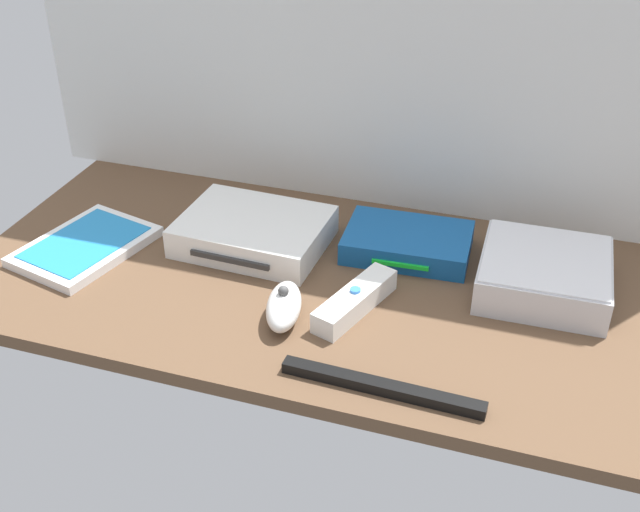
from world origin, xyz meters
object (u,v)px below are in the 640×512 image
(network_router, at_px, (408,243))
(remote_wand, at_px, (355,301))
(game_case, at_px, (85,246))
(sensor_bar, at_px, (382,387))
(mini_computer, at_px, (544,274))
(remote_nunchuk, at_px, (284,306))
(game_console, at_px, (254,232))

(network_router, distance_m, remote_wand, 0.16)
(game_case, distance_m, network_router, 0.47)
(sensor_bar, bearing_deg, remote_wand, 118.72)
(game_case, bearing_deg, network_router, 30.99)
(mini_computer, bearing_deg, network_router, 169.08)
(remote_nunchuk, distance_m, sensor_bar, 0.18)
(remote_wand, xyz_separation_m, sensor_bar, (0.07, -0.14, -0.01))
(game_console, xyz_separation_m, remote_wand, (0.19, -0.11, -0.01))
(remote_nunchuk, height_order, sensor_bar, remote_nunchuk)
(sensor_bar, bearing_deg, remote_nunchuk, 149.99)
(remote_wand, bearing_deg, game_console, 167.76)
(game_console, bearing_deg, network_router, 14.57)
(remote_wand, bearing_deg, mini_computer, 46.71)
(sensor_bar, bearing_deg, mini_computer, 61.04)
(mini_computer, xyz_separation_m, network_router, (-0.20, 0.04, -0.01))
(mini_computer, distance_m, network_router, 0.20)
(game_console, height_order, game_case, game_console)
(remote_wand, bearing_deg, remote_nunchuk, -131.70)
(remote_nunchuk, bearing_deg, sensor_bar, -44.26)
(game_case, relative_size, remote_wand, 1.43)
(game_console, distance_m, mini_computer, 0.42)
(game_console, relative_size, network_router, 1.16)
(game_console, bearing_deg, remote_wand, -28.55)
(game_case, relative_size, network_router, 1.17)
(network_router, bearing_deg, game_case, -165.55)
(mini_computer, distance_m, game_case, 0.65)
(game_console, xyz_separation_m, game_case, (-0.23, -0.09, -0.01))
(network_router, height_order, sensor_bar, network_router)
(remote_wand, bearing_deg, sensor_bar, -44.44)
(network_router, distance_m, sensor_bar, 0.30)
(mini_computer, height_order, remote_wand, mini_computer)
(remote_nunchuk, bearing_deg, game_console, 111.21)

